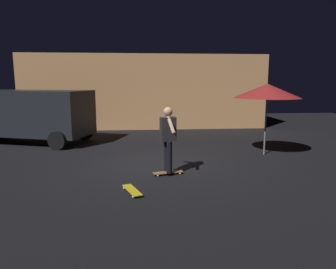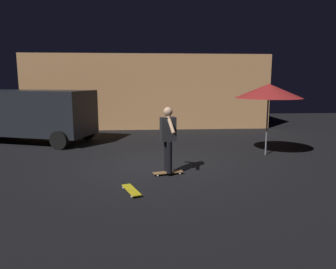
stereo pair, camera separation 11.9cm
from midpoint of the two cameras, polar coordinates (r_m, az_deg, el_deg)
ground_plane at (r=8.97m, az=-2.34°, el=-5.73°), size 28.00×28.00×0.00m
low_building at (r=17.42m, az=-4.36°, el=7.87°), size 12.17×4.02×3.69m
parked_van at (r=13.37m, az=-23.95°, el=3.60°), size 4.96×3.40×2.03m
patio_umbrella at (r=10.52m, az=17.24°, el=7.56°), size 2.10×2.10×2.30m
skateboard_ridden at (r=8.15m, az=-0.42°, el=-6.91°), size 0.81×0.37×0.07m
skateboard_spare at (r=6.93m, az=-7.03°, el=-10.01°), size 0.46×0.80×0.07m
skater at (r=7.92m, az=-0.43°, el=-0.10°), size 0.42×0.98×1.67m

